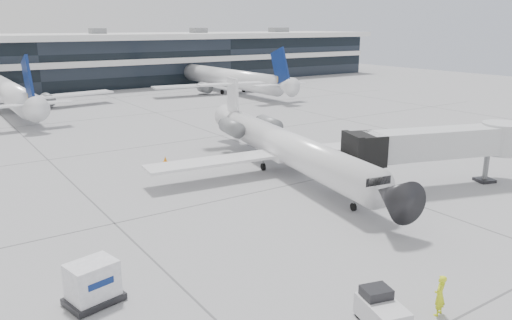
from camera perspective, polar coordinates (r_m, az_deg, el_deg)
ground at (r=39.41m, az=-1.96°, el=-4.14°), size 220.00×220.00×0.00m
terminal at (r=115.51m, az=-24.57°, el=9.83°), size 170.00×22.00×10.00m
bg_jet_center at (r=88.29m, az=-26.19°, el=5.12°), size 32.00×40.00×9.60m
bg_jet_right at (r=101.65m, az=-3.23°, el=7.77°), size 32.00×40.00×9.60m
regional_jet at (r=45.29m, az=3.29°, el=1.72°), size 25.46×31.75×7.36m
jet_bridge at (r=43.70m, az=20.82°, el=1.82°), size 15.43×7.40×5.05m
ramp_worker at (r=25.24m, az=20.26°, el=-14.31°), size 0.82×0.64×1.99m
baggage_tug at (r=23.89m, az=14.11°, el=-16.35°), size 2.08×2.80×1.59m
cargo_uld at (r=25.88m, az=-18.16°, el=-13.22°), size 2.87×2.37×2.07m
traffic_cone at (r=49.92m, az=-10.33°, el=0.11°), size 0.49×0.49×0.57m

